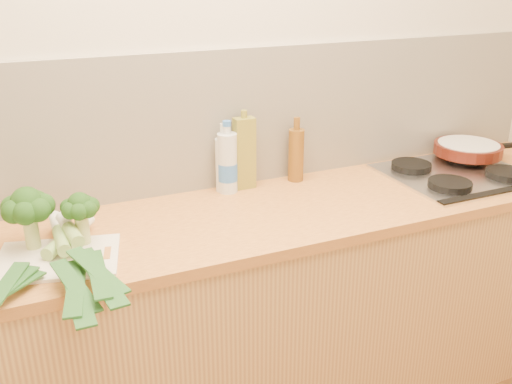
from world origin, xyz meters
TOP-DOWN VIEW (x-y plane):
  - room_shell at (0.00, 1.49)m, footprint 3.50×3.50m
  - counter at (0.00, 1.20)m, footprint 3.20×0.62m
  - gas_hob at (1.02, 1.20)m, footprint 0.58×0.50m
  - chopping_board at (-0.61, 1.11)m, footprint 0.41×0.34m
  - broccoli_left at (-0.67, 1.20)m, footprint 0.16×0.16m
  - broccoli_right at (-0.52, 1.17)m, footprint 0.12×0.12m
  - leek_front at (-0.64, 1.09)m, footprint 0.44×0.57m
  - leek_mid at (-0.59, 1.06)m, footprint 0.10×0.69m
  - leek_back at (-0.54, 1.03)m, footprint 0.13×0.61m
  - skillet at (1.18, 1.32)m, footprint 0.43×0.30m
  - oil_tin at (0.14, 1.44)m, footprint 0.08×0.05m
  - glass_bottle at (0.06, 1.44)m, footprint 0.07×0.07m
  - amber_bottle at (0.37, 1.43)m, footprint 0.06×0.06m
  - water_bottle at (0.07, 1.42)m, footprint 0.08×0.08m

SIDE VIEW (x-z plane):
  - counter at x=0.00m, z-range 0.00..0.90m
  - chopping_board at x=-0.61m, z-range 0.90..0.91m
  - gas_hob at x=1.02m, z-range 0.89..0.93m
  - leek_front at x=-0.64m, z-range 0.91..0.96m
  - leek_mid at x=-0.59m, z-range 0.93..0.97m
  - skillet at x=1.18m, z-range 0.94..0.99m
  - leek_back at x=-0.54m, z-range 0.95..0.99m
  - water_bottle at x=0.07m, z-range 0.88..1.14m
  - glass_bottle at x=0.06m, z-range 0.88..1.15m
  - amber_bottle at x=0.37m, z-range 0.88..1.15m
  - broccoli_right at x=-0.52m, z-range 0.94..1.11m
  - oil_tin at x=0.14m, z-range 0.89..1.20m
  - broccoli_left at x=-0.67m, z-range 0.95..1.15m
  - room_shell at x=0.00m, z-range -0.58..2.92m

